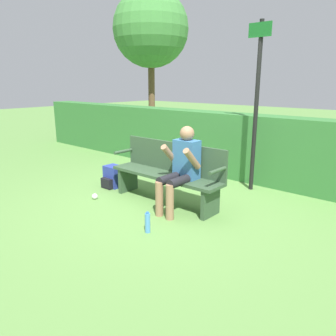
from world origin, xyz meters
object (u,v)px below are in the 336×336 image
(water_bottle, at_px, (148,223))
(person_seated, at_px, (181,166))
(signpost, at_px, (256,100))
(tree, at_px, (151,29))
(park_bench, at_px, (168,172))
(backpack, at_px, (113,177))

(water_bottle, bearing_deg, person_seated, 100.26)
(signpost, relative_size, tree, 0.60)
(park_bench, bearing_deg, backpack, -176.10)
(park_bench, height_order, signpost, signpost)
(water_bottle, distance_m, signpost, 2.76)
(park_bench, distance_m, tree, 6.65)
(person_seated, relative_size, backpack, 3.21)
(park_bench, xyz_separation_m, signpost, (0.70, 1.39, 1.04))
(person_seated, xyz_separation_m, signpost, (0.32, 1.53, 0.86))
(person_seated, distance_m, signpost, 1.78)
(person_seated, height_order, tree, tree)
(signpost, distance_m, tree, 6.01)
(water_bottle, relative_size, tree, 0.06)
(park_bench, height_order, backpack, park_bench)
(person_seated, height_order, backpack, person_seated)
(backpack, xyz_separation_m, water_bottle, (1.74, -0.91, -0.05))
(park_bench, bearing_deg, signpost, 63.30)
(park_bench, height_order, water_bottle, park_bench)
(backpack, bearing_deg, signpost, 37.63)
(tree, bearing_deg, water_bottle, -46.71)
(park_bench, relative_size, water_bottle, 7.09)
(person_seated, distance_m, tree, 6.91)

